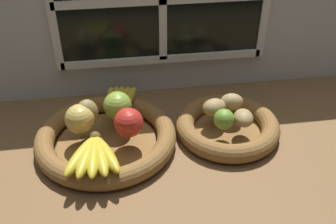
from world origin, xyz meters
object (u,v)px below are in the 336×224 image
object	(u,v)px
potato_small	(243,118)
potato_oblong	(214,107)
apple_green_back	(118,106)
banana_bunch_front	(94,155)
pear_brown	(87,113)
apple_red_right	(129,123)
potato_back	(232,102)
banana_bunch_back	(120,101)
fruit_bowl_left	(106,138)
fruit_bowl_right	(227,126)
apple_golden_left	(80,119)
lime_near	(224,119)

from	to	relation	value
potato_small	potato_oblong	size ratio (longest dim) A/B	0.98
apple_green_back	banana_bunch_front	xyz separation A→B (cm)	(-6.64, -17.11, -2.32)
pear_brown	banana_bunch_front	size ratio (longest dim) A/B	0.49
potato_small	apple_red_right	bearing A→B (deg)	179.88
potato_back	apple_green_back	bearing A→B (deg)	178.54
banana_bunch_back	pear_brown	bearing A→B (deg)	-135.26
banana_bunch_front	potato_small	distance (cm)	41.18
banana_bunch_front	potato_oblong	world-z (taller)	potato_oblong
banana_bunch_back	potato_back	bearing A→B (deg)	-12.31
apple_red_right	potato_oblong	xyz separation A→B (cm)	(24.37, 5.84, -1.54)
fruit_bowl_left	banana_bunch_front	bearing A→B (deg)	-103.33
fruit_bowl_right	apple_green_back	distance (cm)	31.59
fruit_bowl_right	apple_golden_left	distance (cm)	41.09
apple_green_back	lime_near	bearing A→B (deg)	-17.84
apple_golden_left	banana_bunch_back	xyz separation A→B (cm)	(10.82, 10.78, -2.41)
banana_bunch_front	banana_bunch_back	world-z (taller)	banana_bunch_front
apple_golden_left	potato_back	distance (cm)	42.70
apple_red_right	apple_green_back	xyz separation A→B (cm)	(-2.51, 8.24, 0.07)
apple_green_back	lime_near	distance (cm)	29.32
fruit_bowl_right	potato_small	size ratio (longest dim) A/B	4.39
apple_green_back	banana_bunch_back	bearing A→B (deg)	83.27
fruit_bowl_right	potato_oblong	xyz separation A→B (cm)	(-3.54, 2.76, 5.13)
fruit_bowl_left	lime_near	bearing A→B (deg)	-6.87
potato_oblong	lime_near	world-z (taller)	lime_near
banana_bunch_back	fruit_bowl_left	bearing A→B (deg)	-111.95
banana_bunch_front	potato_oblong	bearing A→B (deg)	23.69
banana_bunch_front	lime_near	xyz separation A→B (cm)	(34.53, 8.14, 1.15)
pear_brown	potato_small	size ratio (longest dim) A/B	1.22
lime_near	banana_bunch_front	bearing A→B (deg)	-166.74
apple_red_right	banana_bunch_back	bearing A→B (deg)	97.13
fruit_bowl_left	potato_oblong	bearing A→B (deg)	5.13
fruit_bowl_left	potato_back	size ratio (longest dim) A/B	5.80
potato_oblong	lime_near	size ratio (longest dim) A/B	1.22
apple_red_right	lime_near	size ratio (longest dim) A/B	1.39
fruit_bowl_left	banana_bunch_back	world-z (taller)	banana_bunch_back
pear_brown	banana_bunch_back	bearing A→B (deg)	44.74
potato_back	lime_near	size ratio (longest dim) A/B	1.18
fruit_bowl_left	potato_small	bearing A→B (deg)	-4.82
potato_back	apple_golden_left	bearing A→B (deg)	-174.81
apple_red_right	fruit_bowl_left	bearing A→B (deg)	154.00
pear_brown	lime_near	world-z (taller)	pear_brown
fruit_bowl_right	apple_golden_left	xyz separation A→B (cm)	(-40.53, 0.47, 6.69)
fruit_bowl_right	potato_small	bearing A→B (deg)	-45.00
pear_brown	potato_small	xyz separation A→B (cm)	(41.77, -5.56, -1.96)
apple_red_right	banana_bunch_front	distance (cm)	12.94
fruit_bowl_left	potato_oblong	size ratio (longest dim) A/B	5.62
fruit_bowl_left	potato_oblong	distance (cm)	31.25
apple_green_back	potato_small	size ratio (longest dim) A/B	1.18
banana_bunch_back	potato_oblong	distance (cm)	27.52
apple_red_right	banana_bunch_front	bearing A→B (deg)	-135.91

